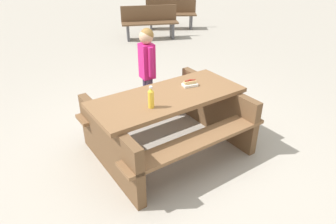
{
  "coord_description": "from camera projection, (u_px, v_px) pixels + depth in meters",
  "views": [
    {
      "loc": [
        -0.82,
        -3.05,
        2.28
      ],
      "look_at": [
        0.0,
        0.0,
        0.52
      ],
      "focal_mm": 32.46,
      "sensor_mm": 36.0,
      "label": 1
    }
  ],
  "objects": [
    {
      "name": "ground_plane",
      "position": [
        168.0,
        148.0,
        3.86
      ],
      "size": [
        30.0,
        30.0,
        0.0
      ],
      "primitive_type": "plane",
      "color": "#ADA599",
      "rests_on": "ground"
    },
    {
      "name": "picnic_table",
      "position": [
        168.0,
        118.0,
        3.65
      ],
      "size": [
        2.16,
        1.92,
        0.75
      ],
      "color": "brown",
      "rests_on": "ground"
    },
    {
      "name": "soda_bottle",
      "position": [
        151.0,
        98.0,
        3.18
      ],
      "size": [
        0.06,
        0.06,
        0.25
      ],
      "color": "yellow",
      "rests_on": "picnic_table"
    },
    {
      "name": "hotdog_tray",
      "position": [
        190.0,
        83.0,
        3.71
      ],
      "size": [
        0.19,
        0.13,
        0.08
      ],
      "color": "white",
      "rests_on": "picnic_table"
    },
    {
      "name": "child_in_coat",
      "position": [
        147.0,
        61.0,
        4.27
      ],
      "size": [
        0.22,
        0.31,
        1.29
      ],
      "color": "#3F334C",
      "rests_on": "ground"
    },
    {
      "name": "park_bench_mid",
      "position": [
        150.0,
        22.0,
        8.13
      ],
      "size": [
        1.53,
        0.51,
        0.85
      ],
      "color": "brown",
      "rests_on": "ground"
    },
    {
      "name": "park_bench_far",
      "position": [
        171.0,
        13.0,
        9.1
      ],
      "size": [
        1.55,
        0.72,
        0.85
      ],
      "color": "brown",
      "rests_on": "ground"
    }
  ]
}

